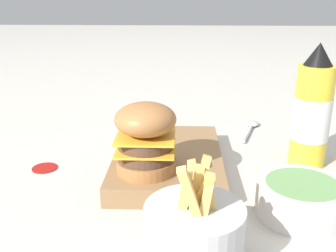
{
  "coord_description": "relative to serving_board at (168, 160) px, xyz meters",
  "views": [
    {
      "loc": [
        0.6,
        0.09,
        0.31
      ],
      "look_at": [
        -0.05,
        0.07,
        0.08
      ],
      "focal_mm": 42.0,
      "sensor_mm": 36.0,
      "label": 1
    }
  ],
  "objects": [
    {
      "name": "burger",
      "position": [
        0.08,
        -0.03,
        0.07
      ],
      "size": [
        0.1,
        0.1,
        0.11
      ],
      "color": "#9E6638",
      "rests_on": "serving_board"
    },
    {
      "name": "spoon",
      "position": [
        -0.22,
        0.19,
        -0.01
      ],
      "size": [
        0.14,
        0.06,
        0.01
      ],
      "rotation": [
        0.0,
        0.0,
        2.83
      ],
      "color": "#B2B2B7",
      "rests_on": "ground_plane"
    },
    {
      "name": "ketchup_bottle",
      "position": [
        -0.03,
        0.26,
        0.08
      ],
      "size": [
        0.07,
        0.07,
        0.23
      ],
      "color": "yellow",
      "rests_on": "ground_plane"
    },
    {
      "name": "side_bowl",
      "position": [
        0.15,
        0.2,
        0.01
      ],
      "size": [
        0.13,
        0.13,
        0.05
      ],
      "color": "silver",
      "rests_on": "ground_plane"
    },
    {
      "name": "fries_basket",
      "position": [
        0.26,
        0.04,
        0.03
      ],
      "size": [
        0.12,
        0.12,
        0.14
      ],
      "color": "#B7B7BC",
      "rests_on": "ground_plane"
    },
    {
      "name": "ketchup_puddle",
      "position": [
        0.01,
        -0.23,
        -0.01
      ],
      "size": [
        0.05,
        0.05,
        0.0
      ],
      "color": "#9E140F",
      "rests_on": "ground_plane"
    },
    {
      "name": "serving_board",
      "position": [
        0.0,
        0.0,
        0.0
      ],
      "size": [
        0.29,
        0.19,
        0.03
      ],
      "color": "olive",
      "rests_on": "ground_plane"
    },
    {
      "name": "ground_plane",
      "position": [
        0.05,
        -0.07,
        -0.02
      ],
      "size": [
        6.0,
        6.0,
        0.0
      ],
      "primitive_type": "plane",
      "color": "#B7B2A8"
    }
  ]
}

